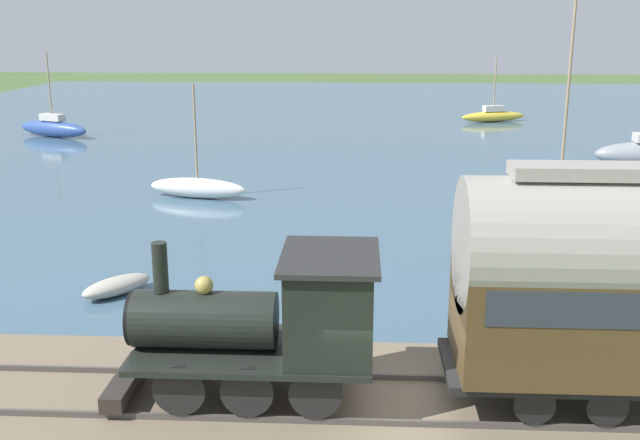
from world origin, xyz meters
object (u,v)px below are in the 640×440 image
Objects in this scene: sailboat_red at (556,234)px; sailboat_yellow at (493,116)px; rowboat_far_out at (117,286)px; sailboat_blue at (53,128)px; steam_locomotive at (277,317)px; sailboat_white at (198,187)px.

sailboat_red reaches higher than sailboat_yellow.
rowboat_far_out is (-39.21, 17.51, -0.22)m from sailboat_yellow.
steam_locomotive is at bearing -128.75° from sailboat_blue.
sailboat_yellow is at bearing -75.08° from rowboat_far_out.
steam_locomotive is 41.45m from sailboat_blue.
rowboat_far_out is (-29.69, -13.89, -0.37)m from sailboat_blue.
rowboat_far_out is at bearing -167.15° from sailboat_white.
sailboat_red is (11.91, -8.39, -1.65)m from steam_locomotive.
steam_locomotive is 2.28× the size of rowboat_far_out.
sailboat_blue reaches higher than sailboat_yellow.
steam_locomotive is 20.11m from sailboat_white.
sailboat_yellow is (34.23, -3.65, -0.13)m from sailboat_red.
sailboat_blue reaches higher than sailboat_white.
steam_locomotive is at bearing 167.36° from rowboat_far_out.
sailboat_blue is 32.82m from sailboat_yellow.
rowboat_far_out is at bearing -131.56° from sailboat_blue.
sailboat_yellow is 2.41× the size of rowboat_far_out.
sailboat_red is 1.62× the size of sailboat_yellow.
rowboat_far_out is at bearing 38.38° from steam_locomotive.
sailboat_white is 12.29m from rowboat_far_out.
rowboat_far_out is at bearing 137.36° from sailboat_yellow.
sailboat_white is 32.24m from sailboat_yellow.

